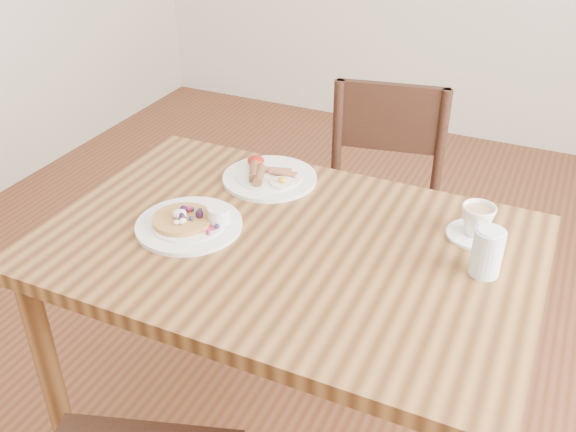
% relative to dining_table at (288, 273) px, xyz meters
% --- Properties ---
extents(dining_table, '(1.20, 0.80, 0.75)m').
position_rel_dining_table_xyz_m(dining_table, '(0.00, 0.00, 0.00)').
color(dining_table, brown).
rests_on(dining_table, ground).
extents(chair_far, '(0.49, 0.49, 0.88)m').
position_rel_dining_table_xyz_m(chair_far, '(0.03, 0.69, -0.16)').
color(chair_far, '#321B12').
rests_on(chair_far, ground).
extents(pancake_plate, '(0.27, 0.27, 0.06)m').
position_rel_dining_table_xyz_m(pancake_plate, '(-0.25, -0.05, 0.11)').
color(pancake_plate, white).
rests_on(pancake_plate, dining_table).
extents(breakfast_plate, '(0.27, 0.27, 0.04)m').
position_rel_dining_table_xyz_m(breakfast_plate, '(-0.18, 0.26, 0.11)').
color(breakfast_plate, white).
rests_on(breakfast_plate, dining_table).
extents(teacup_saucer, '(0.14, 0.14, 0.09)m').
position_rel_dining_table_xyz_m(teacup_saucer, '(0.41, 0.21, 0.14)').
color(teacup_saucer, white).
rests_on(teacup_saucer, dining_table).
extents(water_glass, '(0.07, 0.07, 0.11)m').
position_rel_dining_table_xyz_m(water_glass, '(0.46, 0.07, 0.16)').
color(water_glass, silver).
rests_on(water_glass, dining_table).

